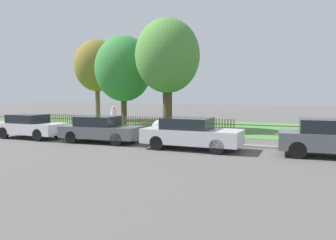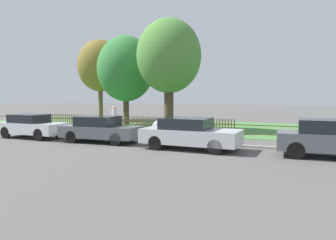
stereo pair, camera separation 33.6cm
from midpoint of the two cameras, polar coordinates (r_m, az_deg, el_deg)
name	(u,v)px [view 2 (the right image)]	position (r m, az deg, el deg)	size (l,w,h in m)	color
ground_plane	(105,139)	(18.53, -10.45, -3.31)	(120.00, 120.00, 0.00)	#565451
kerb_stone	(106,138)	(18.60, -10.29, -3.09)	(32.91, 0.20, 0.12)	#9E998E
grass_strip	(164,125)	(25.99, -0.35, -0.96)	(32.91, 10.98, 0.01)	#477F3D
park_fence	(130,125)	(21.01, -6.10, -0.82)	(32.91, 0.05, 1.10)	brown
parked_car_silver_hatchback	(31,126)	(20.15, -22.26, -0.93)	(4.06, 1.75, 1.36)	silver
parked_car_black_saloon	(100,129)	(17.33, -11.15, -1.55)	(4.19, 1.88, 1.36)	#51565B
parked_car_navy_estate	(190,133)	(14.90, 4.43, -2.32)	(4.50, 1.99, 1.43)	#BCBCC1
parked_car_red_compact	(326,138)	(14.46, 26.42, -2.86)	(3.78, 1.88, 1.52)	#51565B
covered_motorcycle	(167,127)	(17.88, 0.43, -1.25)	(1.91, 0.84, 1.18)	black
tree_nearest_kerb	(100,66)	(32.12, -11.45, 9.23)	(4.26, 4.26, 7.65)	brown
tree_behind_motorcycle	(126,69)	(27.09, -7.01, 8.82)	(4.63, 4.63, 7.21)	#473828
tree_mid_park	(169,56)	(23.08, 0.57, 11.01)	(4.49, 4.49, 7.73)	#473828
pedestrian_near_fence	(115,118)	(21.14, -8.85, 0.36)	(0.40, 0.40, 1.74)	#2D3351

